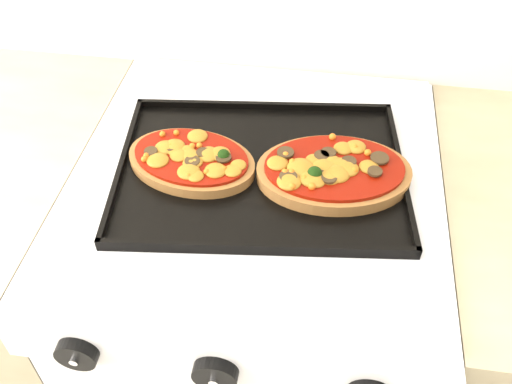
% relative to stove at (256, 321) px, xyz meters
% --- Properties ---
extents(stove, '(0.60, 0.60, 0.91)m').
position_rel_stove_xyz_m(stove, '(0.00, 0.00, 0.00)').
color(stove, white).
rests_on(stove, floor).
extents(control_panel, '(0.60, 0.02, 0.09)m').
position_rel_stove_xyz_m(control_panel, '(0.00, -0.31, 0.40)').
color(control_panel, white).
rests_on(control_panel, stove).
extents(knob_left, '(0.06, 0.02, 0.06)m').
position_rel_stove_xyz_m(knob_left, '(-0.19, -0.33, 0.40)').
color(knob_left, black).
rests_on(knob_left, control_panel).
extents(knob_center, '(0.06, 0.02, 0.06)m').
position_rel_stove_xyz_m(knob_center, '(-0.00, -0.33, 0.40)').
color(knob_center, black).
rests_on(knob_center, control_panel).
extents(baking_tray, '(0.49, 0.38, 0.02)m').
position_rel_stove_xyz_m(baking_tray, '(0.01, -0.01, 0.47)').
color(baking_tray, black).
rests_on(baking_tray, stove).
extents(pizza_left, '(0.23, 0.18, 0.03)m').
position_rel_stove_xyz_m(pizza_left, '(-0.10, -0.02, 0.48)').
color(pizza_left, olive).
rests_on(pizza_left, baking_tray).
extents(pizza_right, '(0.26, 0.19, 0.04)m').
position_rel_stove_xyz_m(pizza_right, '(0.12, -0.02, 0.48)').
color(pizza_right, olive).
rests_on(pizza_right, baking_tray).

